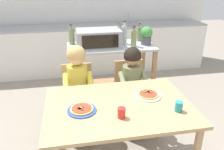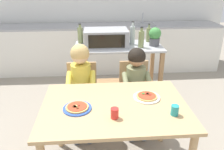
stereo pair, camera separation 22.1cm
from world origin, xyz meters
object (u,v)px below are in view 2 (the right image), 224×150
at_px(bottle_dark_olive_oil, 80,35).
at_px(child_in_olive_shirt, 137,81).
at_px(kitchen_island_cart, 118,67).
at_px(pizza_plate_blue_rimmed, 77,108).
at_px(dining_table, 115,114).
at_px(child_in_yellow_shirt, 81,79).
at_px(pizza_plate_white, 147,97).
at_px(bottle_slim_sauce, 141,39).
at_px(toaster_oven, 106,38).
at_px(drinking_cup_red, 115,113).
at_px(drinking_cup_teal, 175,110).
at_px(dining_chair_left, 82,92).
at_px(dining_chair_right, 134,90).
at_px(bottle_brown_beer, 132,35).
at_px(bottle_tall_green_wine, 149,35).
at_px(potted_herb_plant, 155,36).

height_order(bottle_dark_olive_oil, child_in_olive_shirt, bottle_dark_olive_oil).
bearing_deg(kitchen_island_cart, pizza_plate_blue_rimmed, -111.07).
xyz_separation_m(dining_table, child_in_yellow_shirt, (-0.32, 0.61, 0.07)).
bearing_deg(pizza_plate_blue_rimmed, pizza_plate_white, 12.82).
bearing_deg(bottle_dark_olive_oil, child_in_olive_shirt, -48.91).
distance_m(bottle_slim_sauce, child_in_olive_shirt, 0.61).
height_order(toaster_oven, child_in_yellow_shirt, toaster_oven).
height_order(drinking_cup_red, drinking_cup_teal, drinking_cup_red).
relative_size(bottle_slim_sauce, drinking_cup_red, 3.02).
bearing_deg(dining_chair_left, dining_chair_right, 0.07).
distance_m(dining_table, child_in_yellow_shirt, 0.69).
bearing_deg(child_in_olive_shirt, drinking_cup_red, -111.69).
height_order(dining_table, dining_chair_left, dining_chair_left).
height_order(dining_table, dining_chair_right, dining_chair_right).
xyz_separation_m(bottle_brown_beer, bottle_dark_olive_oil, (-0.68, 0.12, -0.02)).
relative_size(bottle_slim_sauce, bottle_dark_olive_oil, 0.99).
bearing_deg(bottle_brown_beer, toaster_oven, -172.27).
bearing_deg(bottle_brown_beer, child_in_olive_shirt, -93.37).
height_order(bottle_brown_beer, bottle_dark_olive_oil, bottle_brown_beer).
relative_size(dining_chair_left, pizza_plate_blue_rimmed, 3.38).
bearing_deg(drinking_cup_red, pizza_plate_white, 42.64).
xyz_separation_m(toaster_oven, child_in_yellow_shirt, (-0.31, -0.57, -0.31)).
bearing_deg(dining_table, bottle_tall_green_wine, 66.58).
xyz_separation_m(bottle_slim_sauce, pizza_plate_white, (-0.13, -0.99, -0.28)).
xyz_separation_m(child_in_yellow_shirt, pizza_plate_white, (0.62, -0.51, 0.04)).
distance_m(bottle_tall_green_wine, pizza_plate_white, 1.30).
bearing_deg(drinking_cup_red, dining_chair_left, 108.06).
xyz_separation_m(dining_chair_left, child_in_yellow_shirt, (0.00, -0.12, 0.22)).
distance_m(bottle_brown_beer, pizza_plate_white, 1.17).
distance_m(bottle_brown_beer, bottle_tall_green_wine, 0.27).
xyz_separation_m(toaster_oven, bottle_brown_beer, (0.35, 0.05, 0.02)).
distance_m(child_in_yellow_shirt, child_in_olive_shirt, 0.62).
relative_size(pizza_plate_blue_rimmed, drinking_cup_teal, 2.84).
bearing_deg(pizza_plate_blue_rimmed, bottle_slim_sauce, 56.56).
xyz_separation_m(pizza_plate_blue_rimmed, drinking_cup_teal, (0.78, -0.15, 0.03)).
relative_size(bottle_slim_sauce, drinking_cup_teal, 3.07).
bearing_deg(kitchen_island_cart, toaster_oven, 179.44).
height_order(bottle_brown_beer, potted_herb_plant, bottle_brown_beer).
bearing_deg(dining_chair_right, bottle_dark_olive_oil, 136.12).
bearing_deg(child_in_yellow_shirt, dining_chair_right, 10.58).
height_order(toaster_oven, pizza_plate_blue_rimmed, toaster_oven).
xyz_separation_m(bottle_brown_beer, dining_chair_left, (-0.66, -0.50, -0.55)).
bearing_deg(drinking_cup_red, dining_table, 84.88).
height_order(kitchen_island_cart, dining_chair_left, kitchen_island_cart).
xyz_separation_m(potted_herb_plant, drinking_cup_red, (-0.64, -1.35, -0.26)).
bearing_deg(bottle_slim_sauce, toaster_oven, 168.27).
bearing_deg(bottle_dark_olive_oil, drinking_cup_red, -78.05).
xyz_separation_m(bottle_tall_green_wine, pizza_plate_white, (-0.28, -1.25, -0.26)).
bearing_deg(child_in_olive_shirt, bottle_dark_olive_oil, 131.09).
xyz_separation_m(dining_chair_left, pizza_plate_blue_rimmed, (-0.00, -0.77, 0.26)).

